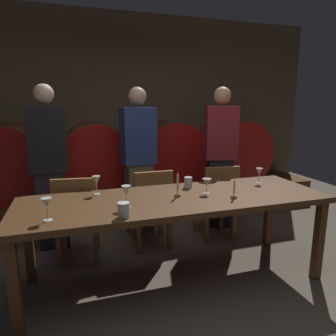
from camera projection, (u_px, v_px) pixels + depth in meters
ground_plane at (192, 307)px, 2.35m from camera, size 7.99×7.99×0.00m
back_wall at (125, 112)px, 4.67m from camera, size 6.15×0.24×2.85m
barrel_shelf at (134, 200)px, 4.41m from camera, size 5.53×0.90×0.36m
wine_barrel_far_left at (8, 162)px, 3.80m from camera, size 0.95×0.88×0.95m
wine_barrel_center_left at (95, 158)px, 4.12m from camera, size 0.95×0.88×0.95m
wine_barrel_center_right at (168, 154)px, 4.44m from camera, size 0.95×0.88×0.95m
wine_barrel_far_right at (231, 151)px, 4.75m from camera, size 0.95×0.88×0.95m
dining_table at (175, 205)px, 2.57m from camera, size 2.60×0.84×0.78m
chair_left at (77, 215)px, 2.94m from camera, size 0.45×0.45×0.88m
chair_center at (152, 205)px, 3.23m from camera, size 0.40×0.40×0.88m
chair_right at (218, 199)px, 3.45m from camera, size 0.42×0.42×0.88m
guest_left at (50, 167)px, 3.18m from camera, size 0.39×0.25×1.75m
guest_center at (139, 161)px, 3.55m from camera, size 0.41×0.28×1.74m
guest_right at (220, 157)px, 3.76m from camera, size 0.43×0.33×1.75m
candle_left at (178, 190)px, 2.55m from camera, size 0.05×0.05×0.22m
candle_right at (234, 193)px, 2.51m from camera, size 0.05×0.05×0.17m
wine_glass_far_left at (47, 204)px, 2.01m from camera, size 0.07×0.07×0.16m
wine_glass_left at (96, 181)px, 2.61m from camera, size 0.07×0.07×0.16m
wine_glass_center at (126, 192)px, 2.27m from camera, size 0.07×0.07×0.17m
wine_glass_right at (207, 183)px, 2.64m from camera, size 0.08×0.08×0.13m
wine_glass_far_right at (259, 172)px, 2.98m from camera, size 0.07×0.07×0.15m
cup_left at (124, 210)px, 2.09m from camera, size 0.08×0.08×0.11m
cup_right at (188, 182)px, 2.83m from camera, size 0.07×0.07×0.10m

